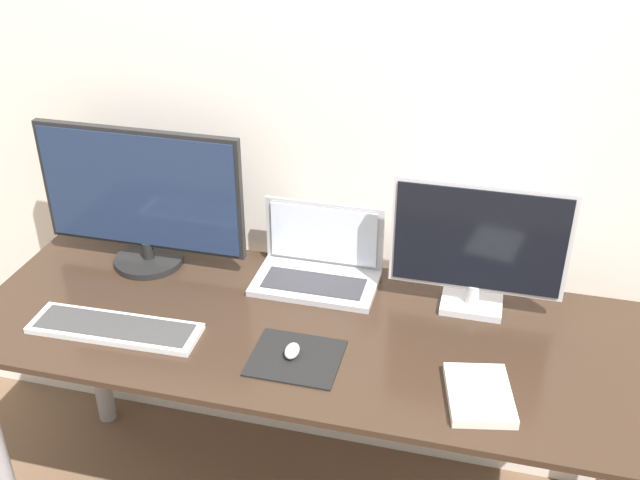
# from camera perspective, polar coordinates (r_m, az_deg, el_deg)

# --- Properties ---
(wall_back) EXTENTS (7.00, 0.05, 2.50)m
(wall_back) POSITION_cam_1_polar(r_m,az_deg,el_deg) (2.14, 2.36, 10.01)
(wall_back) COLOR silver
(wall_back) RESTS_ON ground_plane
(desk) EXTENTS (1.88, 0.69, 0.78)m
(desk) POSITION_cam_1_polar(r_m,az_deg,el_deg) (2.10, -0.39, -9.80)
(desk) COLOR #332319
(desk) RESTS_ON ground_plane
(monitor_left) EXTENTS (0.62, 0.21, 0.43)m
(monitor_left) POSITION_cam_1_polar(r_m,az_deg,el_deg) (2.25, -13.46, 3.10)
(monitor_left) COLOR black
(monitor_left) RESTS_ON desk
(monitor_right) EXTENTS (0.47, 0.12, 0.38)m
(monitor_right) POSITION_cam_1_polar(r_m,az_deg,el_deg) (2.03, 11.99, -0.36)
(monitor_right) COLOR silver
(monitor_right) RESTS_ON desk
(laptop) EXTENTS (0.36, 0.21, 0.22)m
(laptop) POSITION_cam_1_polar(r_m,az_deg,el_deg) (2.19, -0.08, -1.73)
(laptop) COLOR #ADADB2
(laptop) RESTS_ON desk
(keyboard) EXTENTS (0.46, 0.14, 0.02)m
(keyboard) POSITION_cam_1_polar(r_m,az_deg,el_deg) (2.07, -15.35, -6.50)
(keyboard) COLOR silver
(keyboard) RESTS_ON desk
(mousepad) EXTENTS (0.23, 0.20, 0.00)m
(mousepad) POSITION_cam_1_polar(r_m,az_deg,el_deg) (1.91, -1.85, -8.97)
(mousepad) COLOR black
(mousepad) RESTS_ON desk
(mouse) EXTENTS (0.04, 0.06, 0.03)m
(mouse) POSITION_cam_1_polar(r_m,az_deg,el_deg) (1.90, -2.14, -8.44)
(mouse) COLOR silver
(mouse) RESTS_ON mousepad
(book) EXTENTS (0.19, 0.23, 0.02)m
(book) POSITION_cam_1_polar(r_m,az_deg,el_deg) (1.83, 12.04, -11.45)
(book) COLOR silver
(book) RESTS_ON desk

